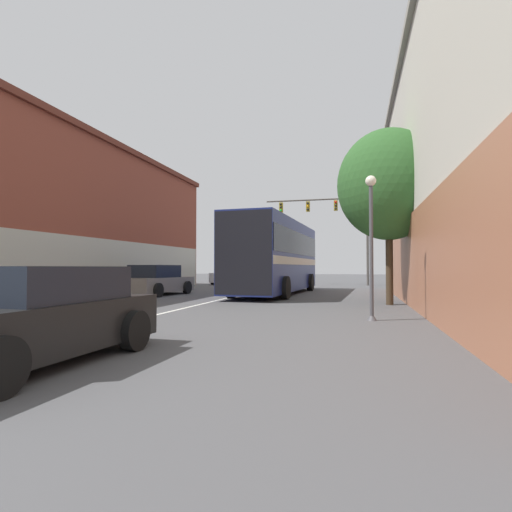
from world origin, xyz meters
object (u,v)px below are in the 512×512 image
at_px(parked_car_left_mid, 157,281).
at_px(traffic_signal_gantry, 333,218).
at_px(parked_car_left_near, 230,275).
at_px(street_lamp, 371,242).
at_px(hatchback_foreground, 34,317).
at_px(street_tree_near, 389,185).
at_px(bus, 276,254).

bearing_deg(parked_car_left_mid, traffic_signal_gantry, -24.65).
relative_size(parked_car_left_near, street_lamp, 1.16).
distance_m(parked_car_left_near, traffic_signal_gantry, 9.47).
bearing_deg(parked_car_left_mid, hatchback_foreground, -153.06).
bearing_deg(street_tree_near, parked_car_left_near, 125.72).
bearing_deg(parked_car_left_mid, parked_car_left_near, 7.56).
distance_m(hatchback_foreground, traffic_signal_gantry, 27.27).
distance_m(traffic_signal_gantry, street_tree_near, 16.32).
distance_m(parked_car_left_near, street_lamp, 22.92).
height_order(parked_car_left_near, parked_car_left_mid, parked_car_left_near).
height_order(bus, traffic_signal_gantry, traffic_signal_gantry).
relative_size(hatchback_foreground, traffic_signal_gantry, 0.52).
distance_m(bus, traffic_signal_gantry, 11.95).
bearing_deg(parked_car_left_near, bus, -143.95).
height_order(hatchback_foreground, parked_car_left_mid, parked_car_left_mid).
height_order(hatchback_foreground, street_tree_near, street_tree_near).
bearing_deg(bus, parked_car_left_mid, 114.74).
height_order(bus, parked_car_left_mid, bus).
bearing_deg(parked_car_left_mid, bus, -62.71).
bearing_deg(street_tree_near, parked_car_left_mid, 166.88).
xyz_separation_m(hatchback_foreground, street_lamp, (4.82, 6.04, 1.36)).
bearing_deg(bus, traffic_signal_gantry, -8.48).
bearing_deg(bus, hatchback_foreground, -178.45).
bearing_deg(traffic_signal_gantry, street_lamp, -84.10).
height_order(parked_car_left_near, street_tree_near, street_tree_near).
xyz_separation_m(bus, hatchback_foreground, (-0.39, -15.46, -1.39)).
bearing_deg(street_tree_near, street_lamp, -99.60).
height_order(hatchback_foreground, street_lamp, street_lamp).
relative_size(traffic_signal_gantry, street_lamp, 2.11).
bearing_deg(bus, street_lamp, -151.80).
height_order(street_lamp, street_tree_near, street_tree_near).
bearing_deg(hatchback_foreground, parked_car_left_mid, 22.91).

